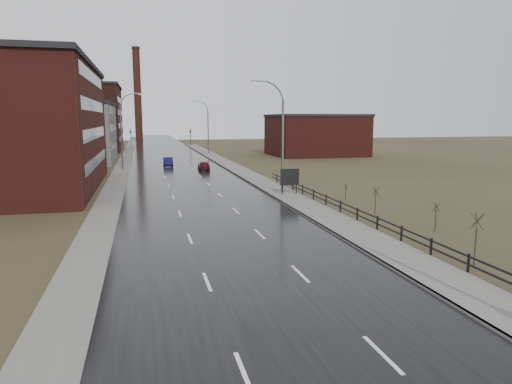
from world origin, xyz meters
TOP-DOWN VIEW (x-y plane):
  - road at (0.00, 60.00)m, footprint 14.00×300.00m
  - sidewalk_right at (8.60, 35.00)m, footprint 3.20×180.00m
  - curb_right at (7.08, 35.00)m, footprint 0.16×180.00m
  - sidewalk_left at (-8.20, 60.00)m, footprint 2.40×260.00m
  - warehouse_mid at (-17.99, 78.00)m, footprint 16.32×20.40m
  - warehouse_far at (-22.99, 108.00)m, footprint 26.52×24.48m
  - building_right at (30.30, 82.00)m, footprint 18.36×16.32m
  - smokestack at (-6.00, 150.00)m, footprint 2.70×2.70m
  - streetlight_right_mid at (8.50, 36.00)m, footprint 3.36×0.28m
  - streetlight_left at (-7.70, 62.00)m, footprint 3.36×0.28m
  - streetlight_right_far at (8.50, 90.00)m, footprint 3.36×0.28m
  - guardrail at (10.30, 18.31)m, footprint 0.10×53.05m
  - shrub_c at (11.51, 11.05)m, footprint 0.67×0.71m
  - shrub_d at (14.11, 18.02)m, footprint 0.49×0.51m
  - shrub_e at (12.41, 23.23)m, footprint 0.57×0.61m
  - shrub_f at (13.26, 30.40)m, footprint 0.39×0.40m
  - billboard at (9.10, 34.52)m, footprint 1.93×0.17m
  - traffic_light_left at (-8.00, 120.00)m, footprint 0.58×2.73m
  - traffic_light_right at (8.00, 120.00)m, footprint 0.58×2.73m
  - car_near at (-1.14, 66.09)m, footprint 1.53×4.24m
  - car_far at (3.75, 59.17)m, footprint 1.68×3.95m

SIDE VIEW (x-z plane):
  - road at x=0.00m, z-range 0.00..0.06m
  - sidewalk_left at x=-8.20m, z-range 0.00..0.12m
  - sidewalk_right at x=8.60m, z-range 0.00..0.18m
  - curb_right at x=7.08m, z-range 0.00..0.18m
  - car_far at x=3.75m, z-range 0.00..1.33m
  - car_near at x=-1.14m, z-range 0.00..1.39m
  - guardrail at x=10.30m, z-range 0.16..1.26m
  - shrub_f at x=13.26m, z-range 0.05..1.64m
  - shrub_d at x=14.11m, z-range 0.06..2.10m
  - shrub_e at x=12.41m, z-range 0.08..2.50m
  - shrub_c at x=11.51m, z-range 0.09..2.94m
  - billboard at x=9.10m, z-range 0.44..3.12m
  - building_right at x=30.30m, z-range 0.01..8.51m
  - traffic_light_left at x=-8.00m, z-range 1.95..7.25m
  - traffic_light_right at x=8.00m, z-range 1.95..7.25m
  - warehouse_mid at x=-17.99m, z-range 0.01..10.51m
  - streetlight_right_mid at x=8.50m, z-range 0.16..11.51m
  - streetlight_left at x=-7.70m, z-range 0.16..11.51m
  - streetlight_right_far at x=8.50m, z-range 0.16..11.51m
  - warehouse_far at x=-22.99m, z-range 0.01..15.51m
  - smokestack at x=-6.00m, z-range 0.15..30.85m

